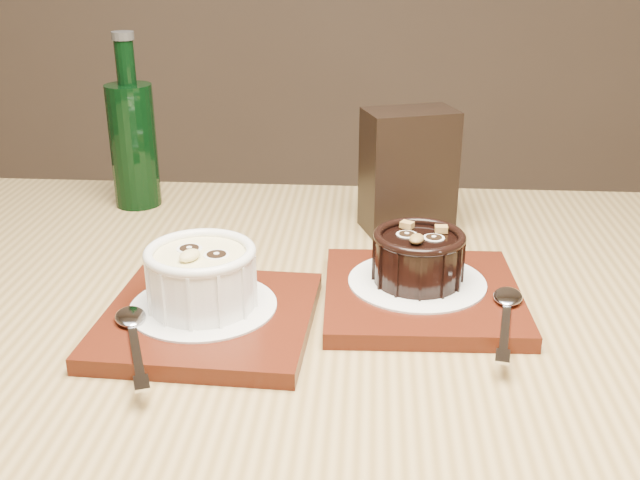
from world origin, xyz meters
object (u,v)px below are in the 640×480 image
at_px(ramekin_dark, 418,255).
at_px(green_bottle, 133,141).
at_px(ramekin_white, 201,274).
at_px(tray_right, 422,295).
at_px(table, 303,415).
at_px(condiment_stand, 408,171).
at_px(tray_left, 208,319).

distance_m(ramekin_dark, green_bottle, 0.42).
height_order(ramekin_white, tray_right, ramekin_white).
bearing_deg(table, condiment_stand, 67.98).
relative_size(tray_right, condiment_stand, 1.29).
bearing_deg(condiment_stand, tray_right, -87.76).
distance_m(table, ramekin_white, 0.16).
height_order(ramekin_dark, green_bottle, green_bottle).
distance_m(tray_left, tray_right, 0.20).
relative_size(ramekin_dark, condiment_stand, 0.61).
bearing_deg(green_bottle, ramekin_white, -63.86).
relative_size(ramekin_white, condiment_stand, 0.69).
bearing_deg(tray_right, condiment_stand, 92.24).
height_order(table, condiment_stand, condiment_stand).
xyz_separation_m(tray_left, ramekin_dark, (0.19, 0.07, 0.04)).
xyz_separation_m(table, tray_right, (0.11, 0.06, 0.10)).
relative_size(condiment_stand, green_bottle, 0.65).
bearing_deg(ramekin_dark, condiment_stand, 106.19).
xyz_separation_m(tray_left, ramekin_white, (-0.01, 0.01, 0.04)).
bearing_deg(tray_left, tray_right, 17.41).
relative_size(ramekin_white, ramekin_dark, 1.13).
height_order(tray_left, ramekin_white, ramekin_white).
bearing_deg(tray_right, ramekin_dark, 110.39).
height_order(tray_left, tray_right, same).
distance_m(table, ramekin_dark, 0.18).
bearing_deg(condiment_stand, tray_left, -126.11).
distance_m(ramekin_white, condiment_stand, 0.31).
bearing_deg(ramekin_white, tray_left, -33.51).
distance_m(tray_left, ramekin_dark, 0.20).
xyz_separation_m(ramekin_dark, green_bottle, (-0.34, 0.24, 0.04)).
relative_size(table, ramekin_dark, 14.00).
xyz_separation_m(tray_right, ramekin_dark, (-0.00, 0.01, 0.04)).
distance_m(tray_right, ramekin_dark, 0.04).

